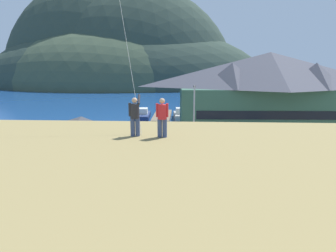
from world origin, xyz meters
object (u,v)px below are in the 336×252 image
at_px(moored_boat_outer_mooring, 180,115).
at_px(parked_car_front_row_silver, 92,187).
at_px(harbor_lodge, 268,92).
at_px(parked_car_corner_spot, 166,185).
at_px(person_kite_flyer, 135,115).
at_px(person_companion, 162,116).
at_px(storage_shed_near_lot, 82,139).
at_px(parked_car_mid_row_center, 10,155).
at_px(parked_car_front_row_red, 308,161).
at_px(parked_car_back_row_right, 200,164).
at_px(parking_light_pole, 194,117).
at_px(wharf_dock, 162,116).
at_px(moored_boat_wharfside, 144,115).
at_px(parked_car_mid_row_near, 244,158).

distance_m(moored_boat_outer_mooring, parked_car_front_row_silver, 34.98).
distance_m(harbor_lodge, parked_car_corner_spot, 25.81).
xyz_separation_m(person_kite_flyer, person_companion, (1.23, -0.15, -0.02)).
height_order(storage_shed_near_lot, person_companion, person_companion).
bearing_deg(person_companion, storage_shed_near_lot, 119.40).
xyz_separation_m(parked_car_mid_row_center, parked_car_front_row_red, (30.21, -0.41, 0.00)).
relative_size(storage_shed_near_lot, parked_car_corner_spot, 1.75).
distance_m(storage_shed_near_lot, parked_car_mid_row_center, 7.56).
bearing_deg(parked_car_back_row_right, parking_light_pole, 95.23).
height_order(parked_car_mid_row_center, parked_car_front_row_red, same).
height_order(parked_car_corner_spot, parked_car_back_row_right, same).
xyz_separation_m(wharf_dock, parked_car_mid_row_center, (-13.97, -27.15, 0.71)).
distance_m(wharf_dock, parked_car_front_row_silver, 34.91).
xyz_separation_m(storage_shed_near_lot, parked_car_mid_row_center, (-7.31, -1.19, -1.51)).
bearing_deg(parked_car_corner_spot, parked_car_back_row_right, 59.34).
bearing_deg(parked_car_mid_row_center, moored_boat_outer_mooring, 57.12).
bearing_deg(parked_car_corner_spot, parked_car_mid_row_center, 157.27).
bearing_deg(moored_boat_wharfside, person_kite_flyer, -82.89).
xyz_separation_m(parked_car_mid_row_center, parked_car_back_row_right, (19.57, -1.94, 0.00)).
height_order(storage_shed_near_lot, parked_car_back_row_right, storage_shed_near_lot).
height_order(person_kite_flyer, person_companion, person_kite_flyer).
bearing_deg(parked_car_mid_row_center, parked_car_back_row_right, -5.66).
height_order(parked_car_mid_row_center, person_companion, person_companion).
bearing_deg(parking_light_pole, parked_car_mid_row_center, -170.67).
relative_size(moored_boat_outer_mooring, person_companion, 3.69).
height_order(wharf_dock, parked_car_front_row_silver, parked_car_front_row_silver).
bearing_deg(parking_light_pole, wharf_dock, 102.08).
relative_size(parked_car_front_row_red, parked_car_front_row_silver, 0.97).
bearing_deg(parked_car_corner_spot, moored_boat_outer_mooring, 88.80).
xyz_separation_m(parked_car_corner_spot, parked_car_mid_row_center, (-16.60, 6.95, 0.00)).
bearing_deg(moored_boat_outer_mooring, parked_car_mid_row_near, -75.79).
height_order(parked_car_mid_row_center, parked_car_mid_row_near, same).
height_order(parked_car_front_row_red, parked_car_back_row_right, same).
bearing_deg(parked_car_corner_spot, person_kite_flyer, -95.53).
height_order(parking_light_pole, person_companion, person_companion).
xyz_separation_m(parked_car_mid_row_near, parking_light_pole, (-4.98, 3.14, 3.58)).
bearing_deg(wharf_dock, parked_car_corner_spot, -85.59).
distance_m(storage_shed_near_lot, parked_car_back_row_right, 12.74).
distance_m(moored_boat_outer_mooring, person_kite_flyer, 43.24).
bearing_deg(person_kite_flyer, parked_car_front_row_silver, 120.49).
relative_size(parked_car_corner_spot, parking_light_pole, 0.54).
relative_size(harbor_lodge, parked_car_front_row_red, 6.38).
relative_size(wharf_dock, person_companion, 7.19).
bearing_deg(parked_car_front_row_silver, person_companion, -54.03).
relative_size(parked_car_back_row_right, parked_car_mid_row_near, 1.00).
bearing_deg(parked_car_front_row_silver, storage_shed_near_lot, 112.29).
bearing_deg(parked_car_front_row_red, person_companion, -130.43).
distance_m(moored_boat_wharfside, parked_car_corner_spot, 33.62).
xyz_separation_m(parked_car_front_row_silver, person_companion, (6.05, -8.33, 7.06)).
relative_size(harbor_lodge, parked_car_corner_spot, 6.24).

